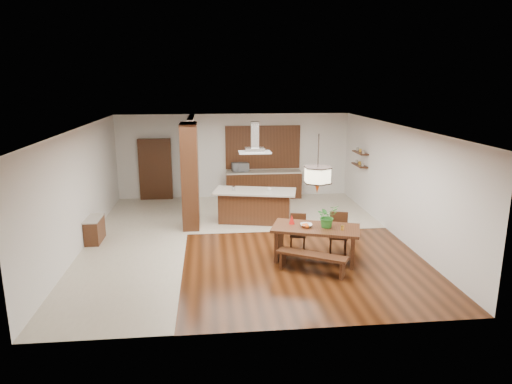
{
  "coord_description": "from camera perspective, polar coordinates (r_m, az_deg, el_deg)",
  "views": [
    {
      "loc": [
        -0.87,
        -11.19,
        4.01
      ],
      "look_at": [
        0.3,
        0.0,
        1.25
      ],
      "focal_mm": 32.0,
      "sensor_mm": 36.0,
      "label": 1
    }
  ],
  "objects": [
    {
      "name": "dining_bench",
      "position": [
        9.93,
        6.99,
        -8.82
      ],
      "size": [
        1.48,
        1.06,
        0.43
      ],
      "primitive_type": null,
      "rotation": [
        0.0,
        0.0,
        -0.54
      ],
      "color": "#311A0D",
      "rests_on": "ground"
    },
    {
      "name": "dining_chair_right",
      "position": [
        11.0,
        10.25,
        -5.14
      ],
      "size": [
        0.52,
        0.52,
        0.97
      ],
      "primitive_type": null,
      "rotation": [
        0.0,
        0.0,
        -0.25
      ],
      "color": "#311A0D",
      "rests_on": "ground"
    },
    {
      "name": "hallway_console",
      "position": [
        12.33,
        -19.52,
        -4.47
      ],
      "size": [
        0.37,
        0.88,
        0.63
      ],
      "primitive_type": "cube",
      "color": "#311A0D",
      "rests_on": "ground"
    },
    {
      "name": "gold_ornament",
      "position": [
        10.24,
        10.75,
        -4.4
      ],
      "size": [
        0.08,
        0.08,
        0.11
      ],
      "primitive_type": "cylinder",
      "rotation": [
        0.0,
        0.0,
        -0.04
      ],
      "color": "gold",
      "rests_on": "dining_table"
    },
    {
      "name": "tile_kitchen",
      "position": [
        14.42,
        2.73,
        -2.35
      ],
      "size": [
        5.5,
        4.0,
        0.01
      ],
      "primitive_type": "cube",
      "color": "beige",
      "rests_on": "ground"
    },
    {
      "name": "tile_hallway",
      "position": [
        12.04,
        -14.69,
        -6.13
      ],
      "size": [
        2.5,
        9.0,
        0.01
      ],
      "primitive_type": "cube",
      "color": "beige",
      "rests_on": "ground"
    },
    {
      "name": "pendant_lantern",
      "position": [
        10.02,
        7.75,
        3.51
      ],
      "size": [
        0.64,
        0.64,
        1.31
      ],
      "primitive_type": null,
      "color": "#F6EABC",
      "rests_on": "room_shell"
    },
    {
      "name": "shelf_lower",
      "position": [
        14.81,
        12.82,
        3.29
      ],
      "size": [
        0.26,
        0.9,
        0.04
      ],
      "primitive_type": "cube",
      "color": "#311A0D",
      "rests_on": "room_shell"
    },
    {
      "name": "shelf_upper",
      "position": [
        14.75,
        12.9,
        4.82
      ],
      "size": [
        0.26,
        0.9,
        0.04
      ],
      "primitive_type": "cube",
      "color": "#311A0D",
      "rests_on": "room_shell"
    },
    {
      "name": "kitchen_window",
      "position": [
        15.92,
        0.85,
        5.63
      ],
      "size": [
        2.6,
        0.08,
        1.5
      ],
      "primitive_type": "cube",
      "color": "brown",
      "rests_on": "room_shell"
    },
    {
      "name": "napkin_cone",
      "position": [
        10.5,
        4.5,
        -3.45
      ],
      "size": [
        0.15,
        0.15,
        0.21
      ],
      "primitive_type": "cone",
      "rotation": [
        0.0,
        0.0,
        0.13
      ],
      "color": "red",
      "rests_on": "dining_table"
    },
    {
      "name": "island_cup",
      "position": [
        12.95,
        1.71,
        0.35
      ],
      "size": [
        0.14,
        0.14,
        0.09
      ],
      "primitive_type": "imported",
      "rotation": [
        0.0,
        0.0,
        -0.38
      ],
      "color": "silver",
      "rests_on": "kitchen_island"
    },
    {
      "name": "microwave",
      "position": [
        15.73,
        -1.99,
        3.13
      ],
      "size": [
        0.61,
        0.46,
        0.3
      ],
      "primitive_type": "imported",
      "rotation": [
        0.0,
        0.0,
        0.17
      ],
      "color": "#ADB0B4",
      "rests_on": "rear_counter"
    },
    {
      "name": "foliage_plant",
      "position": [
        10.31,
        8.88,
        -3.0
      ],
      "size": [
        0.59,
        0.56,
        0.52
      ],
      "primitive_type": "imported",
      "rotation": [
        0.0,
        0.0,
        0.43
      ],
      "color": "#2B7B29",
      "rests_on": "dining_table"
    },
    {
      "name": "dining_table",
      "position": [
        10.44,
        7.46,
        -5.46
      ],
      "size": [
        2.14,
        1.54,
        0.8
      ],
      "rotation": [
        0.0,
        0.0,
        -0.33
      ],
      "color": "#311A0D",
      "rests_on": "ground"
    },
    {
      "name": "partition_stub",
      "position": [
        14.72,
        -7.95,
        3.64
      ],
      "size": [
        0.18,
        2.4,
        2.9
      ],
      "primitive_type": "cube",
      "color": "silver",
      "rests_on": "ground"
    },
    {
      "name": "kitchen_island",
      "position": [
        13.15,
        -0.15,
        -1.73
      ],
      "size": [
        2.48,
        1.49,
        0.96
      ],
      "rotation": [
        0.0,
        0.0,
        -0.22
      ],
      "color": "#311A0D",
      "rests_on": "ground"
    },
    {
      "name": "range_hood",
      "position": [
        12.77,
        -0.16,
        6.84
      ],
      "size": [
        0.9,
        0.55,
        0.87
      ],
      "primitive_type": null,
      "color": "silver",
      "rests_on": "room_shell"
    },
    {
      "name": "room_shell",
      "position": [
        11.39,
        -1.5,
        3.93
      ],
      "size": [
        9.0,
        9.04,
        2.92
      ],
      "color": "black",
      "rests_on": "ground"
    },
    {
      "name": "fruit_bowl",
      "position": [
        10.35,
        6.29,
        -4.15
      ],
      "size": [
        0.3,
        0.3,
        0.07
      ],
      "primitive_type": "imported",
      "rotation": [
        0.0,
        0.0,
        -0.12
      ],
      "color": "beige",
      "rests_on": "dining_table"
    },
    {
      "name": "hallway_doorway",
      "position": [
        15.98,
        -12.45,
        2.78
      ],
      "size": [
        1.1,
        0.2,
        2.1
      ],
      "primitive_type": "cube",
      "color": "#311A0D",
      "rests_on": "ground"
    },
    {
      "name": "rear_counter",
      "position": [
        15.9,
        0.94,
        0.94
      ],
      "size": [
        2.6,
        0.62,
        0.95
      ],
      "color": "#311A0D",
      "rests_on": "ground"
    },
    {
      "name": "soffit_band",
      "position": [
        11.28,
        -1.53,
        8.05
      ],
      "size": [
        8.0,
        9.0,
        0.02
      ],
      "primitive_type": "cube",
      "color": "#39170E",
      "rests_on": "room_shell"
    },
    {
      "name": "partition_pier",
      "position": [
        12.66,
        -8.25,
        1.98
      ],
      "size": [
        0.45,
        1.0,
        2.9
      ],
      "primitive_type": "cube",
      "color": "#311A0D",
      "rests_on": "ground"
    },
    {
      "name": "dining_chair_left",
      "position": [
        11.09,
        5.25,
        -5.07
      ],
      "size": [
        0.45,
        0.45,
        0.87
      ],
      "primitive_type": null,
      "rotation": [
        0.0,
        0.0,
        -0.2
      ],
      "color": "#311A0D",
      "rests_on": "ground"
    }
  ]
}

